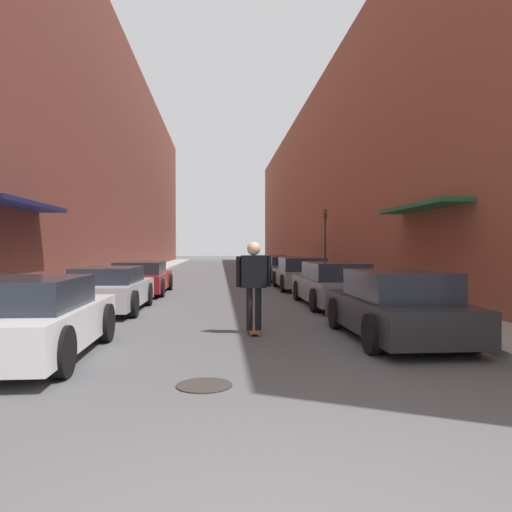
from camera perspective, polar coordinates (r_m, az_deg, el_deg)
name	(u,v)px	position (r m, az deg, el deg)	size (l,w,h in m)	color
ground	(223,278)	(28.59, -3.78, -2.47)	(141.82, 141.82, 0.00)	#515154
curb_strip_left	(149,271)	(35.36, -12.15, -1.73)	(1.80, 64.46, 0.12)	#A3A099
curb_strip_right	(294,271)	(35.42, 4.40, -1.70)	(1.80, 64.46, 0.12)	#A3A099
building_row_left	(106,164)	(36.28, -16.80, 9.99)	(4.90, 64.46, 14.86)	brown
building_row_right	(335,186)	(36.19, 9.00, 7.91)	(4.90, 64.46, 12.18)	brown
parked_car_left_0	(28,319)	(8.56, -24.63, -6.56)	(1.98, 4.12, 1.27)	silver
parked_car_left_1	(110,290)	(14.01, -16.39, -3.70)	(1.87, 4.17, 1.21)	#B7B7BC
parked_car_left_2	(141,278)	(19.12, -12.98, -2.45)	(1.99, 4.80, 1.20)	maroon
parked_car_right_0	(396,307)	(9.73, 15.70, -5.59)	(1.85, 4.15, 1.30)	#232326
parked_car_right_1	(334,285)	(14.98, 8.85, -3.27)	(1.87, 4.77, 1.29)	gray
parked_car_right_2	(301,274)	(20.61, 5.18, -2.06)	(2.02, 4.37, 1.31)	gray
parked_car_right_3	(284,269)	(25.85, 3.27, -1.49)	(1.87, 4.76, 1.25)	#515459
parked_car_right_4	(271,265)	(31.73, 1.69, -1.03)	(2.01, 4.81, 1.23)	silver
skateboarder	(254,277)	(9.97, -0.25, -2.42)	(0.71, 0.78, 1.84)	brown
manhole_cover	(204,385)	(6.46, -5.94, -14.49)	(0.70, 0.70, 0.02)	#332D28
traffic_light	(325,236)	(25.35, 7.91, 2.24)	(0.16, 0.22, 3.50)	#2D2D2D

